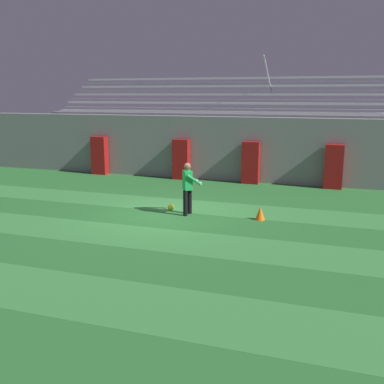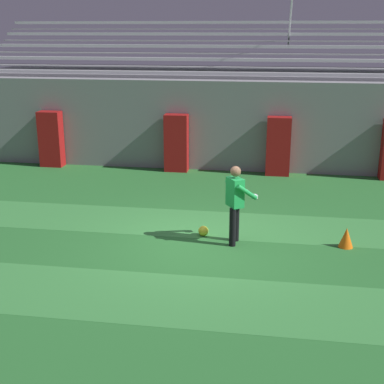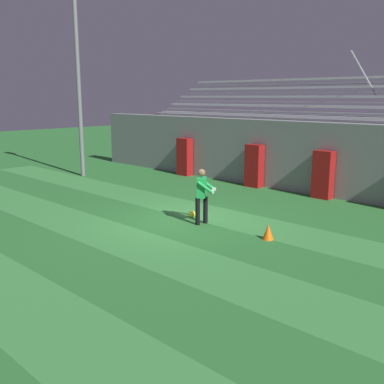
% 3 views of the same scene
% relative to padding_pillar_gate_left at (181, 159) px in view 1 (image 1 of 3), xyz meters
% --- Properties ---
extents(ground_plane, '(80.00, 80.00, 0.00)m').
position_rel_padding_pillar_gate_left_xyz_m(ground_plane, '(1.58, -5.95, -0.90)').
color(ground_plane, '#286B2D').
extents(turf_stripe_near, '(28.00, 1.82, 0.01)m').
position_rel_padding_pillar_gate_left_xyz_m(turf_stripe_near, '(1.58, -11.95, -0.89)').
color(turf_stripe_near, '#38843D').
rests_on(turf_stripe_near, ground).
extents(turf_stripe_mid, '(28.00, 1.82, 0.01)m').
position_rel_padding_pillar_gate_left_xyz_m(turf_stripe_mid, '(1.58, -8.31, -0.89)').
color(turf_stripe_mid, '#38843D').
rests_on(turf_stripe_mid, ground).
extents(turf_stripe_far, '(28.00, 1.82, 0.01)m').
position_rel_padding_pillar_gate_left_xyz_m(turf_stripe_far, '(1.58, -4.68, -0.89)').
color(turf_stripe_far, '#38843D').
rests_on(turf_stripe_far, ground).
extents(back_wall, '(24.00, 0.60, 2.80)m').
position_rel_padding_pillar_gate_left_xyz_m(back_wall, '(1.58, 0.55, 0.50)').
color(back_wall, gray).
rests_on(back_wall, ground).
extents(padding_pillar_gate_left, '(0.72, 0.44, 1.80)m').
position_rel_padding_pillar_gate_left_xyz_m(padding_pillar_gate_left, '(0.00, 0.00, 0.00)').
color(padding_pillar_gate_left, maroon).
rests_on(padding_pillar_gate_left, ground).
extents(padding_pillar_gate_right, '(0.72, 0.44, 1.80)m').
position_rel_padding_pillar_gate_left_xyz_m(padding_pillar_gate_right, '(3.16, 0.00, 0.00)').
color(padding_pillar_gate_right, maroon).
rests_on(padding_pillar_gate_right, ground).
extents(padding_pillar_far_left, '(0.72, 0.44, 1.80)m').
position_rel_padding_pillar_gate_left_xyz_m(padding_pillar_far_left, '(-4.14, 0.00, 0.00)').
color(padding_pillar_far_left, maroon).
rests_on(padding_pillar_far_left, ground).
extents(padding_pillar_far_right, '(0.72, 0.44, 1.80)m').
position_rel_padding_pillar_gate_left_xyz_m(padding_pillar_far_right, '(6.56, 0.00, 0.00)').
color(padding_pillar_far_right, maroon).
rests_on(padding_pillar_far_right, ground).
extents(bleacher_stand, '(18.00, 4.05, 5.43)m').
position_rel_padding_pillar_gate_left_xyz_m(bleacher_stand, '(1.58, 2.89, 0.61)').
color(bleacher_stand, gray).
rests_on(bleacher_stand, ground).
extents(goalkeeper, '(0.71, 0.74, 1.67)m').
position_rel_padding_pillar_gate_left_xyz_m(goalkeeper, '(2.29, -5.71, 0.06)').
color(goalkeeper, black).
rests_on(goalkeeper, ground).
extents(soccer_ball, '(0.22, 0.22, 0.22)m').
position_rel_padding_pillar_gate_left_xyz_m(soccer_ball, '(1.58, -5.41, -0.79)').
color(soccer_ball, yellow).
rests_on(soccer_ball, ground).
extents(traffic_cone, '(0.30, 0.30, 0.42)m').
position_rel_padding_pillar_gate_left_xyz_m(traffic_cone, '(4.58, -5.58, -0.69)').
color(traffic_cone, orange).
rests_on(traffic_cone, ground).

